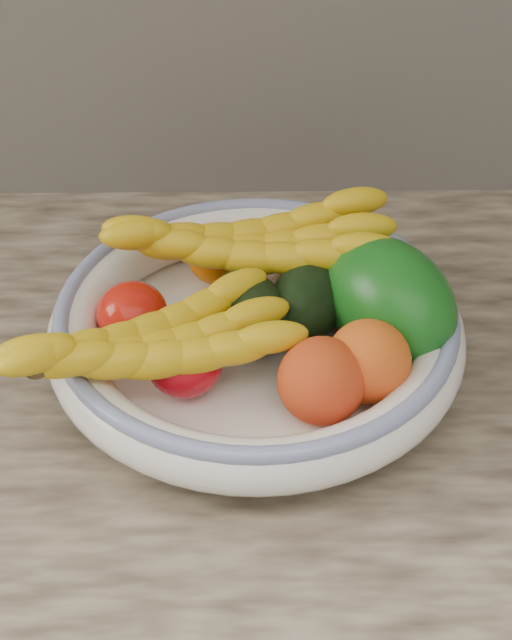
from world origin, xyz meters
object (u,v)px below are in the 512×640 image
object	(u,v)px
green_mango	(388,299)
banana_bunch_front	(150,350)
banana_bunch_back	(249,250)
fruit_bowl	(256,329)

from	to	relation	value
green_mango	banana_bunch_front	size ratio (longest dim) A/B	0.56
green_mango	banana_bunch_front	bearing A→B (deg)	165.74
green_mango	banana_bunch_back	bearing A→B (deg)	119.89
banana_bunch_back	banana_bunch_front	world-z (taller)	banana_bunch_back
fruit_bowl	green_mango	world-z (taller)	green_mango
green_mango	fruit_bowl	bearing A→B (deg)	150.64
banana_bunch_back	banana_bunch_front	xyz separation A→B (m)	(-0.09, -0.14, -0.01)
fruit_bowl	banana_bunch_back	bearing A→B (deg)	94.51
fruit_bowl	banana_bunch_front	xyz separation A→B (m)	(-0.09, -0.07, 0.03)
fruit_bowl	green_mango	bearing A→B (deg)	4.51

